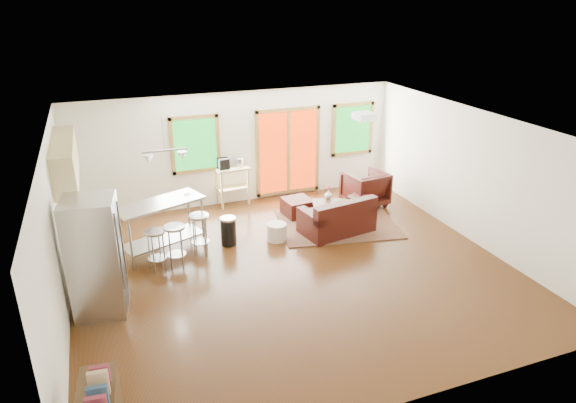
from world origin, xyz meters
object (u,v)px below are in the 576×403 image
object	(u,v)px
ottoman	(297,207)
coffee_table	(336,205)
armchair	(365,186)
loveseat	(338,219)
refrigerator	(96,257)
island	(161,218)
rug	(337,224)
kitchen_cart	(231,173)

from	to	relation	value
ottoman	coffee_table	bearing A→B (deg)	-36.61
coffee_table	armchair	bearing A→B (deg)	28.31
loveseat	refrigerator	size ratio (longest dim) A/B	0.83
armchair	refrigerator	distance (m)	6.38
island	loveseat	bearing A→B (deg)	-6.33
island	refrigerator	bearing A→B (deg)	-125.48
coffee_table	ottoman	size ratio (longest dim) A/B	1.90
rug	armchair	size ratio (longest dim) A/B	2.71
rug	kitchen_cart	world-z (taller)	kitchen_cart
armchair	refrigerator	bearing A→B (deg)	15.18
coffee_table	armchair	world-z (taller)	armchair
loveseat	island	distance (m)	3.53
ottoman	island	size ratio (longest dim) A/B	0.33
rug	kitchen_cart	distance (m)	2.73
rug	refrigerator	size ratio (longest dim) A/B	1.30
loveseat	ottoman	size ratio (longest dim) A/B	2.68
rug	island	xyz separation A→B (m)	(-3.66, 0.02, 0.70)
coffee_table	kitchen_cart	distance (m)	2.54
coffee_table	kitchen_cart	world-z (taller)	kitchen_cart
loveseat	refrigerator	xyz separation A→B (m)	(-4.64, -1.24, 0.63)
rug	coffee_table	distance (m)	0.40
coffee_table	island	distance (m)	3.75
coffee_table	refrigerator	world-z (taller)	refrigerator
rug	ottoman	distance (m)	0.99
armchair	refrigerator	size ratio (longest dim) A/B	0.48
rug	armchair	distance (m)	1.39
island	kitchen_cart	distance (m)	2.62
rug	ottoman	size ratio (longest dim) A/B	4.19
loveseat	armchair	bearing A→B (deg)	33.14
kitchen_cart	island	bearing A→B (deg)	-134.57
armchair	kitchen_cart	world-z (taller)	kitchen_cart
ottoman	island	bearing A→B (deg)	-166.56
ottoman	armchair	bearing A→B (deg)	1.21
refrigerator	island	distance (m)	2.01
loveseat	coffee_table	world-z (taller)	loveseat
ottoman	kitchen_cart	world-z (taller)	kitchen_cart
armchair	ottoman	world-z (taller)	armchair
rug	armchair	bearing A→B (deg)	35.95
ottoman	island	distance (m)	3.16
refrigerator	kitchen_cart	xyz separation A→B (m)	(3.00, 3.49, -0.15)
loveseat	armchair	world-z (taller)	armchair
rug	coffee_table	size ratio (longest dim) A/B	2.21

